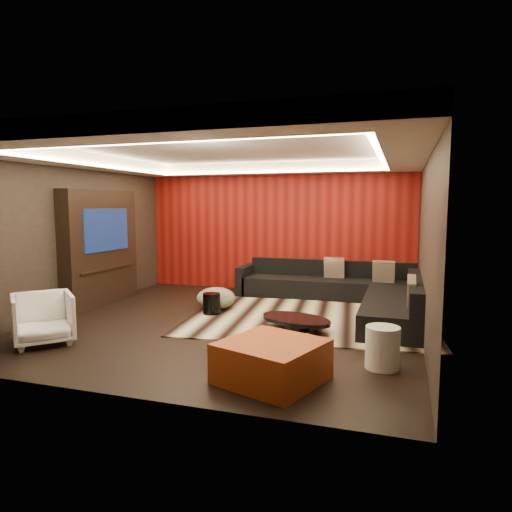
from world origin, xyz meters
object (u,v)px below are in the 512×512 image
(white_side_table, at_px, (383,348))
(sectional_sofa, at_px, (348,293))
(orange_ottoman, at_px, (272,361))
(armchair, at_px, (43,318))
(drum_stool, at_px, (212,303))
(coffee_table, at_px, (296,324))

(white_side_table, bearing_deg, sectional_sofa, 103.33)
(white_side_table, height_order, orange_ottoman, white_side_table)
(armchair, xyz_separation_m, sectional_sofa, (3.76, 3.68, -0.09))
(drum_stool, xyz_separation_m, orange_ottoman, (1.83, -2.59, 0.02))
(drum_stool, height_order, white_side_table, white_side_table)
(white_side_table, bearing_deg, orange_ottoman, -145.76)
(drum_stool, relative_size, sectional_sofa, 0.10)
(coffee_table, xyz_separation_m, sectional_sofa, (0.56, 2.00, 0.15))
(white_side_table, height_order, armchair, armchair)
(drum_stool, height_order, armchair, armchair)
(orange_ottoman, distance_m, armchair, 3.41)
(coffee_table, height_order, white_side_table, white_side_table)
(white_side_table, bearing_deg, armchair, -174.37)
(armchair, bearing_deg, coffee_table, -19.81)
(drum_stool, height_order, orange_ottoman, orange_ottoman)
(coffee_table, bearing_deg, armchair, -152.38)
(coffee_table, bearing_deg, white_side_table, -42.87)
(drum_stool, distance_m, orange_ottoman, 3.17)
(armchair, relative_size, sectional_sofa, 0.21)
(white_side_table, height_order, sectional_sofa, sectional_sofa)
(drum_stool, xyz_separation_m, armchair, (-1.56, -2.26, 0.15))
(coffee_table, distance_m, sectional_sofa, 2.08)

